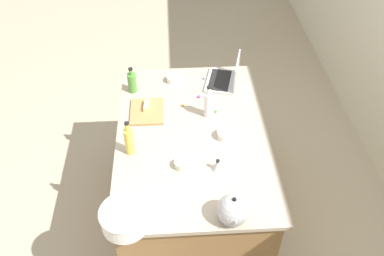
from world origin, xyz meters
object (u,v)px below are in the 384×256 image
object	(u,v)px
kitchen_timer	(217,165)
ramekin_small	(181,164)
mixing_bowl_large	(125,217)
bottle_vinegar	(208,104)
kettle	(233,210)
laptop	(226,78)
bottle_oil	(129,141)
bottle_olive	(132,82)
ramekin_medium	(225,135)
ramekin_wide	(173,79)
cutting_board	(147,111)
butter_stick_left	(147,105)

from	to	relation	value
kitchen_timer	ramekin_small	bearing A→B (deg)	-98.39
ramekin_small	mixing_bowl_large	bearing A→B (deg)	-38.77
bottle_vinegar	kettle	size ratio (longest dim) A/B	1.18
mixing_bowl_large	kitchen_timer	size ratio (longest dim) A/B	3.51
laptop	mixing_bowl_large	bearing A→B (deg)	-29.40
kettle	ramekin_small	distance (m)	0.48
laptop	bottle_vinegar	world-z (taller)	bottle_vinegar
bottle_oil	laptop	bearing A→B (deg)	134.96
bottle_olive	ramekin_small	bearing A→B (deg)	23.24
kettle	ramekin_medium	size ratio (longest dim) A/B	2.06
bottle_olive	ramekin_small	distance (m)	0.85
bottle_vinegar	ramekin_wide	size ratio (longest dim) A/B	2.65
ramekin_wide	mixing_bowl_large	bearing A→B (deg)	-12.74
bottle_oil	kettle	world-z (taller)	bottle_oil
bottle_vinegar	bottle_olive	bearing A→B (deg)	-119.82
cutting_board	kitchen_timer	bearing A→B (deg)	38.54
mixing_bowl_large	kettle	distance (m)	0.58
ramekin_wide	kitchen_timer	distance (m)	0.95
cutting_board	butter_stick_left	world-z (taller)	butter_stick_left
bottle_oil	kitchen_timer	xyz separation A→B (m)	(0.17, 0.54, -0.07)
mixing_bowl_large	bottle_vinegar	size ratio (longest dim) A/B	1.07
kettle	kitchen_timer	size ratio (longest dim) A/B	2.77
bottle_olive	bottle_vinegar	xyz separation A→B (m)	(0.31, 0.54, 0.02)
bottle_vinegar	butter_stick_left	xyz separation A→B (m)	(-0.09, -0.43, -0.07)
ramekin_small	kitchen_timer	bearing A→B (deg)	81.61
kettle	kitchen_timer	world-z (taller)	kettle
bottle_oil	mixing_bowl_large	bearing A→B (deg)	0.04
laptop	kitchen_timer	size ratio (longest dim) A/B	4.61
laptop	kettle	size ratio (longest dim) A/B	1.66
mixing_bowl_large	bottle_oil	xyz separation A→B (m)	(-0.54, -0.00, 0.04)
cutting_board	ramekin_wide	size ratio (longest dim) A/B	2.94
bottle_olive	ramekin_wide	bearing A→B (deg)	108.59
laptop	ramekin_medium	bearing A→B (deg)	-7.66
bottle_olive	ramekin_medium	size ratio (longest dim) A/B	2.00
bottle_vinegar	cutting_board	xyz separation A→B (m)	(-0.06, -0.43, -0.09)
mixing_bowl_large	ramekin_wide	distance (m)	1.31
mixing_bowl_large	ramekin_wide	world-z (taller)	mixing_bowl_large
bottle_vinegar	bottle_oil	bearing A→B (deg)	-58.21
bottle_olive	laptop	bearing A→B (deg)	94.92
ramekin_medium	ramekin_wide	size ratio (longest dim) A/B	1.09
bottle_olive	butter_stick_left	xyz separation A→B (m)	(0.22, 0.11, -0.05)
cutting_board	ramekin_small	distance (m)	0.57
bottle_olive	ramekin_wide	world-z (taller)	bottle_olive
bottle_oil	ramekin_wide	world-z (taller)	bottle_oil
ramekin_medium	kitchen_timer	size ratio (longest dim) A/B	1.34
mixing_bowl_large	ramekin_small	bearing A→B (deg)	141.23
laptop	butter_stick_left	world-z (taller)	laptop
laptop	cutting_board	xyz separation A→B (m)	(0.32, -0.60, -0.04)
mixing_bowl_large	bottle_vinegar	world-z (taller)	bottle_vinegar
butter_stick_left	ramekin_medium	world-z (taller)	butter_stick_left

